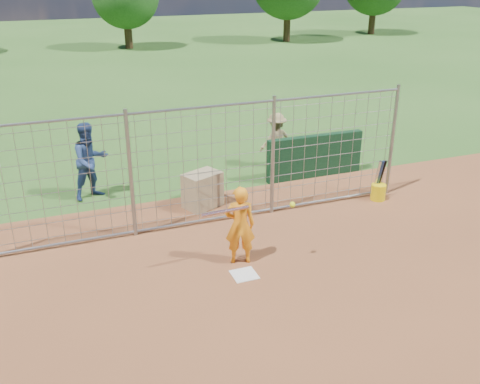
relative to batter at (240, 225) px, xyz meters
name	(u,v)px	position (x,y,z in m)	size (l,w,h in m)	color
ground	(240,270)	(-0.10, -0.27, -0.75)	(100.00, 100.00, 0.00)	#2D591E
infield_dirt	(322,382)	(-0.10, -3.27, -0.74)	(18.00, 18.00, 0.00)	brown
home_plate	(244,275)	(-0.10, -0.47, -0.74)	(0.43, 0.43, 0.02)	silver
dugout_wall	(315,156)	(3.30, 3.33, -0.20)	(2.60, 0.20, 1.10)	#11381E
batter	(240,225)	(0.00, 0.00, 0.00)	(0.54, 0.36, 1.49)	orange
bystander_a	(90,161)	(-2.14, 3.99, 0.15)	(0.87, 0.68, 1.80)	navy
bystander_c	(276,140)	(2.71, 4.38, -0.01)	(0.95, 0.54, 1.46)	#917D4F
equipment_bin	(203,190)	(0.08, 2.57, -0.35)	(0.80, 0.55, 0.80)	tan
equipment_in_play	(242,209)	(-0.04, -0.21, 0.41)	(1.66, 0.31, 0.10)	silver
bucket_with_bats	(378,190)	(3.99, 1.49, -0.50)	(0.34, 0.36, 0.97)	yellow
backstop_fence	(205,167)	(-0.10, 1.73, 0.51)	(9.08, 0.08, 2.60)	gray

